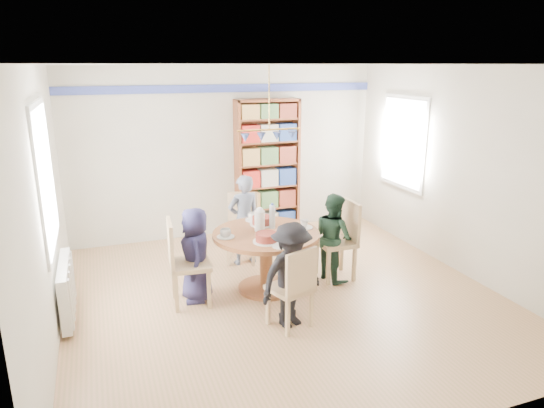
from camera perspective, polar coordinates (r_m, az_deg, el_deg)
name	(u,v)px	position (r m, az deg, el deg)	size (l,w,h in m)	color
ground	(283,295)	(5.99, 1.34, -10.71)	(5.00, 5.00, 0.00)	tan
room_shell	(240,151)	(6.18, -3.78, 6.24)	(5.00, 5.00, 5.00)	white
radiator	(67,289)	(5.79, -23.02, -9.22)	(0.12, 1.00, 0.60)	silver
dining_table	(266,247)	(5.93, -0.70, -5.10)	(1.30, 1.30, 0.75)	brown
chair_left	(182,259)	(5.66, -10.52, -6.38)	(0.49, 0.49, 1.02)	tan
chair_right	(342,236)	(6.35, 8.24, -3.75)	(0.46, 0.46, 1.03)	tan
chair_far	(242,224)	(6.88, -3.54, -2.34)	(0.56, 0.56, 0.97)	tan
chair_near	(295,285)	(5.10, 2.66, -9.46)	(0.51, 0.51, 0.91)	tan
person_left	(196,255)	(5.74, -8.96, -5.92)	(0.55, 0.36, 1.14)	#1D1B3D
person_right	(333,237)	(6.28, 7.22, -3.85)	(0.56, 0.43, 1.15)	#172E20
person_far	(244,220)	(6.70, -3.32, -1.88)	(0.46, 0.30, 1.27)	gray
person_near	(291,275)	(5.12, 2.26, -8.38)	(0.75, 0.43, 1.15)	black
bookshelf	(267,168)	(7.93, -0.55, 4.24)	(1.04, 0.31, 2.19)	brown
tableware	(263,226)	(5.86, -1.04, -2.65)	(1.22, 1.22, 0.32)	white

